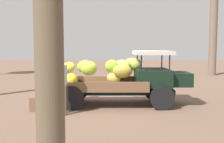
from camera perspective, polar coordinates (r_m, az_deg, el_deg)
name	(u,v)px	position (r m, az deg, el deg)	size (l,w,h in m)	color
ground_plane	(109,103)	(9.70, -0.71, -6.54)	(60.00, 60.00, 0.00)	brown
truck	(128,78)	(9.38, 3.20, -1.28)	(4.53, 1.90, 1.82)	black
farmer	(59,81)	(8.08, -10.78, -1.90)	(0.52, 0.49, 1.74)	#8D6F4F
wooden_crate	(39,103)	(8.96, -14.67, -6.31)	(0.58, 0.44, 0.43)	#815D46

